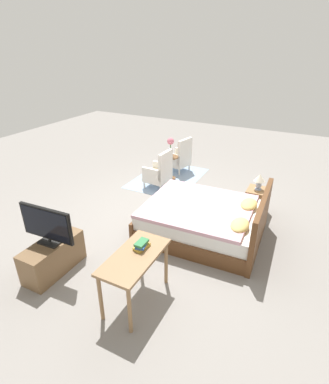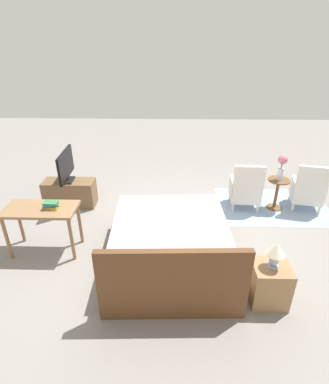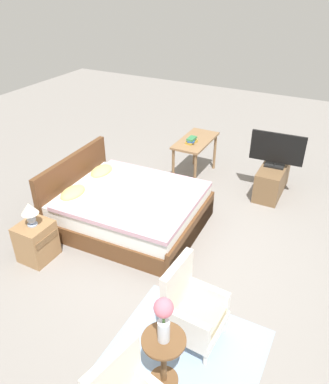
{
  "view_description": "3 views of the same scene",
  "coord_description": "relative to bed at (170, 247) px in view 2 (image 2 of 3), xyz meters",
  "views": [
    {
      "loc": [
        4.51,
        2.33,
        3.12
      ],
      "look_at": [
        0.03,
        0.05,
        0.63
      ],
      "focal_mm": 28.0,
      "sensor_mm": 36.0,
      "label": 1
    },
    {
      "loc": [
        0.11,
        4.31,
        2.89
      ],
      "look_at": [
        0.21,
        0.23,
        0.82
      ],
      "focal_mm": 28.0,
      "sensor_mm": 36.0,
      "label": 2
    },
    {
      "loc": [
        -3.76,
        -1.74,
        3.38
      ],
      "look_at": [
        0.14,
        0.29,
        0.73
      ],
      "focal_mm": 35.0,
      "sensor_mm": 36.0,
      "label": 3
    }
  ],
  "objects": [
    {
      "name": "floor_rug",
      "position": [
        -1.99,
        -1.72,
        -0.29
      ],
      "size": [
        2.1,
        1.5,
        0.01
      ],
      "color": "#8EA8C6",
      "rests_on": "ground_plane"
    },
    {
      "name": "book_stack",
      "position": [
        1.71,
        -0.27,
        0.49
      ],
      "size": [
        0.24,
        0.16,
        0.1
      ],
      "color": "#B79333",
      "rests_on": "vanity_desk"
    },
    {
      "name": "armchair_by_window_right",
      "position": [
        -1.4,
        -1.66,
        0.08
      ],
      "size": [
        0.57,
        0.57,
        0.92
      ],
      "color": "white",
      "rests_on": "floor_rug"
    },
    {
      "name": "flower_vase",
      "position": [
        -1.99,
        -1.66,
        0.6
      ],
      "size": [
        0.17,
        0.17,
        0.48
      ],
      "color": "silver",
      "rests_on": "side_table"
    },
    {
      "name": "bed",
      "position": [
        0.0,
        0.0,
        0.0
      ],
      "size": [
        1.75,
        2.12,
        0.96
      ],
      "color": "brown",
      "rests_on": "ground_plane"
    },
    {
      "name": "tv_stand",
      "position": [
        1.95,
        -1.69,
        -0.04
      ],
      "size": [
        0.96,
        0.4,
        0.51
      ],
      "color": "brown",
      "rests_on": "ground_plane"
    },
    {
      "name": "armchair_by_window_left",
      "position": [
        -2.56,
        -1.66,
        0.08
      ],
      "size": [
        0.64,
        0.64,
        0.92
      ],
      "color": "white",
      "rests_on": "floor_rug"
    },
    {
      "name": "ground_plane",
      "position": [
        -0.11,
        -0.9,
        -0.3
      ],
      "size": [
        16.0,
        16.0,
        0.0
      ],
      "primitive_type": "plane",
      "color": "gray"
    },
    {
      "name": "table_lamp",
      "position": [
        -1.2,
        0.66,
        0.45
      ],
      "size": [
        0.22,
        0.22,
        0.33
      ],
      "color": "#9EADC6",
      "rests_on": "nightstand"
    },
    {
      "name": "vanity_desk",
      "position": [
        1.88,
        -0.27,
        0.33
      ],
      "size": [
        1.04,
        0.52,
        0.74
      ],
      "color": "#8E6B47",
      "rests_on": "ground_plane"
    },
    {
      "name": "nightstand",
      "position": [
        -1.2,
        0.66,
        -0.03
      ],
      "size": [
        0.44,
        0.41,
        0.54
      ],
      "color": "#997047",
      "rests_on": "ground_plane"
    },
    {
      "name": "tv_flatscreen",
      "position": [
        1.96,
        -1.69,
        0.52
      ],
      "size": [
        0.22,
        0.87,
        0.59
      ],
      "color": "black",
      "rests_on": "tv_stand"
    },
    {
      "name": "side_table",
      "position": [
        -1.99,
        -1.66,
        0.08
      ],
      "size": [
        0.4,
        0.4,
        0.6
      ],
      "color": "brown",
      "rests_on": "ground_plane"
    }
  ]
}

